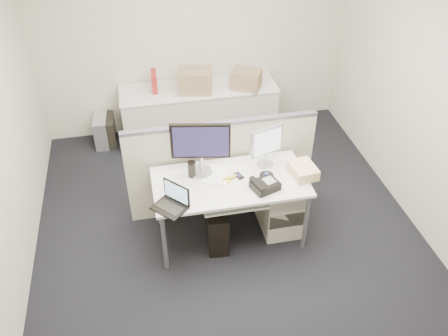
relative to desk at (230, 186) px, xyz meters
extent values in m
cube|color=black|center=(0.00, 0.00, -0.67)|extent=(4.00, 4.50, 0.01)
cube|color=#BEB99F|center=(0.00, 2.25, 0.69)|extent=(4.00, 0.02, 2.70)
cube|color=#BEB99F|center=(2.00, 0.00, 0.69)|extent=(0.02, 4.50, 2.70)
cube|color=silver|center=(0.00, 0.00, 0.05)|extent=(1.50, 0.75, 0.03)
cylinder|color=slate|center=(-0.70, -0.33, -0.31)|extent=(0.04, 0.04, 0.70)
cylinder|color=slate|center=(-0.70, 0.33, -0.31)|extent=(0.04, 0.04, 0.70)
cylinder|color=slate|center=(0.70, -0.33, -0.31)|extent=(0.04, 0.04, 0.70)
cylinder|color=slate|center=(0.70, 0.33, -0.31)|extent=(0.04, 0.04, 0.70)
cube|color=silver|center=(0.00, -0.18, -0.04)|extent=(0.62, 0.32, 0.02)
cube|color=#AFA599|center=(0.55, 0.05, -0.34)|extent=(0.40, 0.55, 0.65)
cube|color=beige|center=(0.00, 0.45, -0.11)|extent=(2.00, 0.06, 1.10)
cube|color=#AFA599|center=(0.00, 1.93, -0.30)|extent=(2.00, 0.60, 0.72)
cube|color=black|center=(-0.25, 0.18, 0.35)|extent=(0.60, 0.32, 0.57)
cube|color=#B7B7BC|center=(0.40, 0.18, 0.28)|extent=(0.39, 0.27, 0.43)
cube|color=black|center=(-0.62, -0.28, 0.18)|extent=(0.36, 0.37, 0.22)
cylinder|color=black|center=(0.35, -0.05, 0.09)|extent=(0.15, 0.15, 0.05)
cube|color=black|center=(0.30, -0.18, 0.10)|extent=(0.29, 0.27, 0.08)
cube|color=white|center=(-0.12, 0.12, 0.07)|extent=(0.32, 0.36, 0.01)
cube|color=yellow|center=(-0.05, 0.00, 0.07)|extent=(0.10, 0.10, 0.01)
cylinder|color=black|center=(-0.35, 0.15, 0.15)|extent=(0.09, 0.09, 0.16)
ellipsoid|color=yellow|center=(0.00, 0.03, 0.08)|extent=(0.18, 0.09, 0.04)
cube|color=black|center=(0.10, 0.05, 0.07)|extent=(0.09, 0.12, 0.01)
cube|color=beige|center=(0.72, -0.05, 0.12)|extent=(0.26, 0.31, 0.11)
cube|color=black|center=(-0.05, -0.14, -0.02)|extent=(0.47, 0.30, 0.02)
cube|color=black|center=(-0.15, -0.05, -0.43)|extent=(0.24, 0.52, 0.47)
cube|color=black|center=(-1.21, 2.03, -0.48)|extent=(0.16, 0.40, 0.37)
cube|color=#B7B7BC|center=(-1.30, 2.03, -0.47)|extent=(0.20, 0.43, 0.39)
cube|color=#927C54|center=(-0.05, 1.85, 0.21)|extent=(0.46, 0.38, 0.31)
cube|color=#927C54|center=(0.60, 1.81, 0.19)|extent=(0.45, 0.42, 0.26)
cube|color=maroon|center=(-0.55, 1.99, 0.18)|extent=(0.08, 0.28, 0.26)
camera|label=1|loc=(-0.78, -3.48, 2.96)|focal=38.00mm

